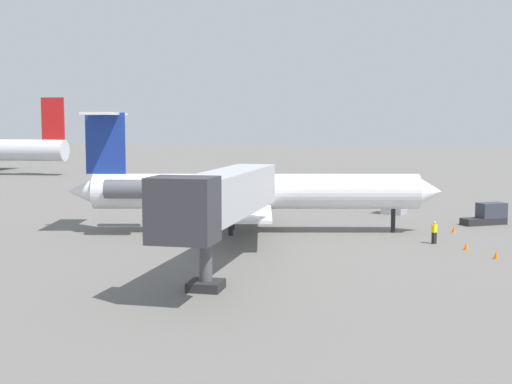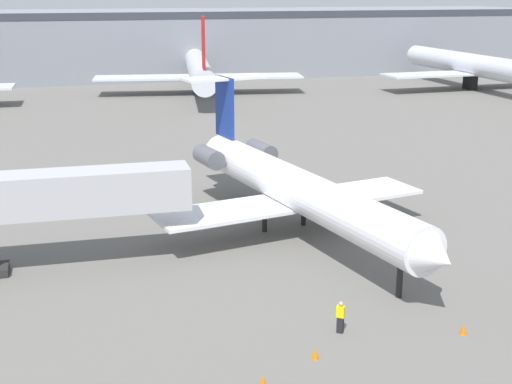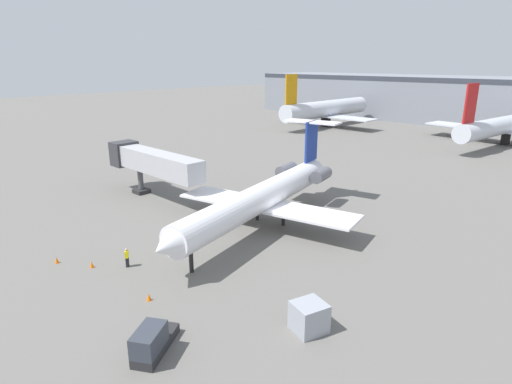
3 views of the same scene
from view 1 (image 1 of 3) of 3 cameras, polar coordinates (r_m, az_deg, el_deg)
The scene contains 9 objects.
ground_plane at distance 60.59m, azimuth -0.35°, elevation -2.89°, with size 400.00×400.00×0.10m, color #66635E.
regional_jet at distance 57.23m, azimuth -0.84°, elevation 0.12°, with size 20.22×30.41×9.76m.
jet_bridge at distance 39.89m, azimuth -3.05°, elevation -0.52°, with size 16.89×3.24×6.40m.
ground_crew_marshaller at distance 53.84m, azimuth 14.25°, elevation -3.18°, with size 0.47×0.46×1.69m.
baggage_tug_lead at distance 65.23m, azimuth 18.29°, elevation -1.78°, with size 3.23×4.16×1.90m.
cargo_container_uld at distance 70.21m, azimuth 11.13°, elevation -0.97°, with size 2.48×2.54×1.95m.
traffic_cone_near at distance 59.84m, azimuth 15.75°, elevation -2.90°, with size 0.36×0.36×0.55m.
traffic_cone_mid at distance 52.01m, azimuth 16.68°, elevation -4.21°, with size 0.36×0.36×0.55m.
traffic_cone_far at distance 49.23m, azimuth 18.89°, elevation -4.83°, with size 0.36×0.36×0.55m.
Camera 1 is at (-58.48, -12.97, 9.05)m, focal length 49.35 mm.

